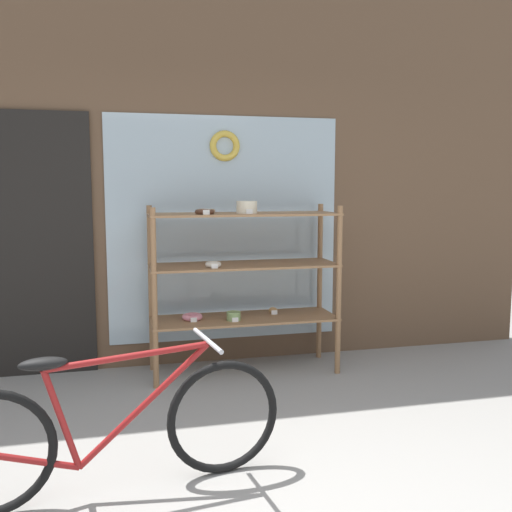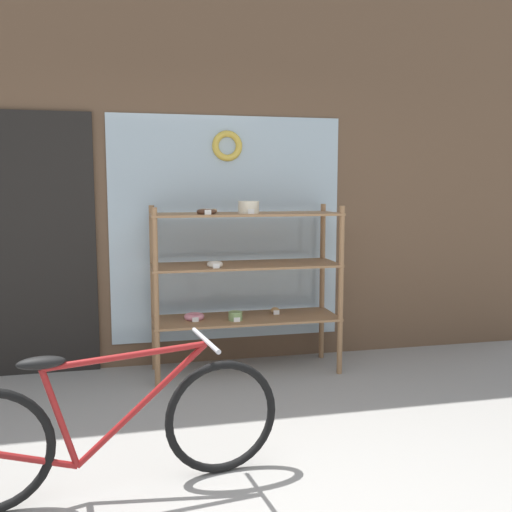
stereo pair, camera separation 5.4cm
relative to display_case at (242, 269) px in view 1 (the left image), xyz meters
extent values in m
cube|color=brown|center=(-0.27, 0.39, 1.01)|extent=(6.15, 0.08, 3.73)
cube|color=#A3B7C1|center=(-0.07, 0.34, 0.29)|extent=(1.97, 0.02, 1.90)
cube|color=black|center=(-1.57, 0.33, 0.19)|extent=(0.84, 0.03, 2.10)
torus|color=gold|center=(-0.07, 0.32, 0.99)|extent=(0.26, 0.06, 0.26)
cylinder|color=#8E6642|center=(-0.71, -0.22, -0.18)|extent=(0.04, 0.04, 1.36)
cylinder|color=#8E6642|center=(0.75, -0.22, -0.18)|extent=(0.04, 0.04, 1.36)
cylinder|color=#8E6642|center=(-0.71, 0.23, -0.18)|extent=(0.04, 0.04, 1.36)
cylinder|color=#8E6642|center=(0.75, 0.23, -0.18)|extent=(0.04, 0.04, 1.36)
cube|color=#8E6642|center=(0.02, 0.00, -0.41)|extent=(1.50, 0.49, 0.02)
cube|color=#8E6642|center=(0.02, 0.00, 0.03)|extent=(1.50, 0.49, 0.02)
cube|color=#8E6642|center=(0.02, 0.00, 0.44)|extent=(1.50, 0.49, 0.02)
torus|color=#B27A42|center=(-0.27, 0.10, 0.46)|extent=(0.15, 0.15, 0.03)
cube|color=white|center=(-0.27, 0.02, 0.46)|extent=(0.05, 0.00, 0.04)
torus|color=#4C2D1E|center=(-0.31, -0.09, 0.46)|extent=(0.15, 0.15, 0.04)
cube|color=white|center=(-0.31, -0.17, 0.46)|extent=(0.05, 0.00, 0.04)
torus|color=pink|center=(-0.40, 0.03, -0.38)|extent=(0.16, 0.16, 0.05)
cube|color=white|center=(-0.40, -0.06, -0.38)|extent=(0.05, 0.00, 0.04)
torus|color=beige|center=(-0.25, -0.12, 0.06)|extent=(0.13, 0.13, 0.04)
cube|color=white|center=(-0.25, -0.19, 0.05)|extent=(0.05, 0.00, 0.04)
cylinder|color=#7A995B|center=(-0.08, -0.07, -0.37)|extent=(0.11, 0.11, 0.07)
cube|color=white|center=(-0.08, -0.14, -0.38)|extent=(0.05, 0.00, 0.04)
ellipsoid|color=#AD7F4C|center=(0.29, 0.09, -0.38)|extent=(0.08, 0.06, 0.05)
cube|color=white|center=(0.29, 0.04, -0.38)|extent=(0.05, 0.00, 0.04)
cylinder|color=beige|center=(0.03, -0.05, 0.49)|extent=(0.16, 0.16, 0.10)
cube|color=white|center=(0.03, -0.14, 0.46)|extent=(0.05, 0.00, 0.04)
torus|color=black|center=(-0.44, -1.59, -0.55)|extent=(0.61, 0.13, 0.61)
cylinder|color=maroon|center=(-0.85, -1.65, -0.42)|extent=(0.67, 0.13, 0.57)
cylinder|color=maroon|center=(-0.92, -1.66, -0.16)|extent=(0.79, 0.15, 0.07)
cylinder|color=maroon|center=(-1.24, -1.71, -0.44)|extent=(0.18, 0.06, 0.51)
cylinder|color=maroon|center=(-1.37, -1.73, -0.62)|extent=(0.41, 0.09, 0.17)
ellipsoid|color=black|center=(-1.31, -1.72, -0.15)|extent=(0.23, 0.12, 0.06)
cylinder|color=#B2B2B7|center=(-0.53, -1.61, -0.12)|extent=(0.09, 0.46, 0.02)
camera|label=1|loc=(-0.96, -4.43, 0.67)|focal=40.00mm
camera|label=2|loc=(-0.90, -4.45, 0.67)|focal=40.00mm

